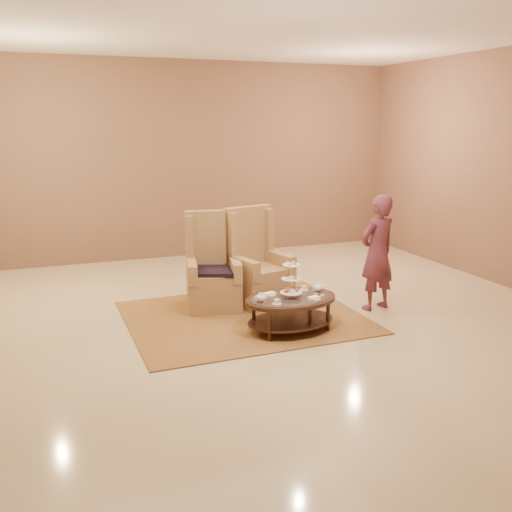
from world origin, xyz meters
name	(u,v)px	position (x,y,z in m)	size (l,w,h in m)	color
ground	(267,324)	(0.00, 0.00, 0.00)	(8.00, 8.00, 0.00)	beige
ceiling	(267,324)	(0.00, 0.00, 0.00)	(8.00, 8.00, 0.02)	silver
wall_back	(185,161)	(0.00, 4.00, 1.75)	(8.00, 0.04, 3.50)	brown
rug	(244,317)	(-0.19, 0.34, 0.01)	(2.92, 2.45, 0.02)	#A17739
tea_table	(291,303)	(0.18, -0.30, 0.35)	(1.20, 0.89, 0.95)	black
armchair_left	(213,275)	(-0.42, 0.92, 0.43)	(0.82, 0.84, 1.28)	#A8814F
armchair_right	(256,271)	(0.19, 0.91, 0.44)	(0.86, 0.88, 1.31)	#A8814F
person	(377,253)	(1.58, 0.07, 0.76)	(0.63, 0.49, 1.53)	brown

